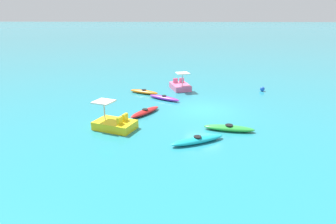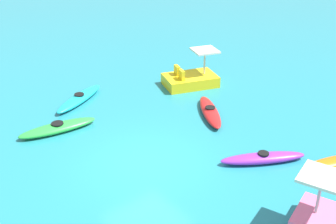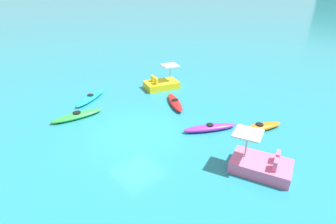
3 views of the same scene
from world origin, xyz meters
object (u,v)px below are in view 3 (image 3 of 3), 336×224
(kayak_purple, at_px, (210,128))
(kayak_orange, at_px, (259,127))
(pedal_boat_yellow, at_px, (162,84))
(kayak_green, at_px, (77,115))
(kayak_red, at_px, (175,102))
(kayak_cyan, at_px, (91,98))
(pedal_boat_pink, at_px, (261,164))

(kayak_purple, xyz_separation_m, kayak_orange, (1.81, 1.93, 0.00))
(pedal_boat_yellow, bearing_deg, kayak_green, -88.63)
(kayak_red, distance_m, kayak_green, 6.03)
(kayak_cyan, bearing_deg, pedal_boat_yellow, 71.29)
(kayak_green, bearing_deg, kayak_purple, 34.90)
(kayak_red, bearing_deg, kayak_purple, -16.05)
(kayak_red, distance_m, pedal_boat_pink, 7.56)
(kayak_orange, relative_size, pedal_boat_yellow, 1.02)
(kayak_purple, distance_m, kayak_cyan, 8.47)
(kayak_green, distance_m, pedal_boat_yellow, 6.87)
(kayak_cyan, distance_m, pedal_boat_pink, 11.77)
(pedal_boat_yellow, distance_m, pedal_boat_pink, 10.69)
(kayak_red, relative_size, kayak_purple, 0.99)
(kayak_green, xyz_separation_m, pedal_boat_pink, (9.86, 3.17, 0.17))
(kayak_cyan, bearing_deg, kayak_green, -46.37)
(kayak_purple, bearing_deg, kayak_red, 163.95)
(kayak_green, height_order, kayak_cyan, same)
(kayak_orange, xyz_separation_m, pedal_boat_yellow, (-8.25, 0.56, 0.17))
(kayak_cyan, xyz_separation_m, kayak_orange, (9.93, 4.38, 0.00))
(kayak_purple, height_order, kayak_orange, same)
(kayak_cyan, relative_size, kayak_orange, 1.10)
(kayak_purple, relative_size, kayak_orange, 1.00)
(pedal_boat_pink, bearing_deg, kayak_orange, 119.49)
(kayak_green, distance_m, kayak_cyan, 2.66)
(kayak_orange, height_order, pedal_boat_yellow, pedal_boat_yellow)
(kayak_green, xyz_separation_m, pedal_boat_yellow, (-0.16, 6.87, 0.17))
(kayak_cyan, relative_size, pedal_boat_pink, 1.12)
(pedal_boat_yellow, bearing_deg, kayak_purple, -21.16)
(pedal_boat_yellow, height_order, pedal_boat_pink, same)
(kayak_cyan, bearing_deg, kayak_orange, 23.80)
(kayak_red, distance_m, kayak_cyan, 5.69)
(kayak_purple, relative_size, pedal_boat_pink, 1.02)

